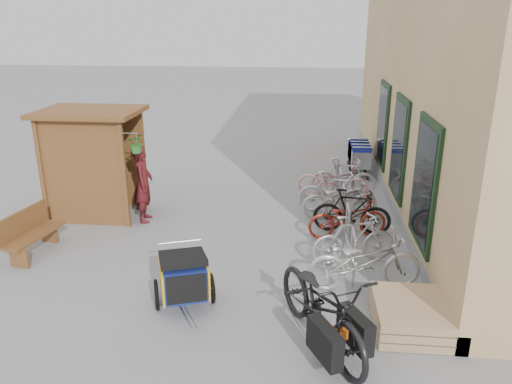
# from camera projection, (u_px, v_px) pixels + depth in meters

# --- Properties ---
(ground) EXTENTS (80.00, 80.00, 0.00)m
(ground) POSITION_uv_depth(u_px,v_px,m) (220.00, 272.00, 8.81)
(ground) COLOR gray
(kiosk) EXTENTS (2.49, 1.65, 2.40)m
(kiosk) POSITION_uv_depth(u_px,v_px,m) (89.00, 148.00, 10.93)
(kiosk) COLOR brown
(kiosk) RESTS_ON ground
(bike_rack) EXTENTS (0.05, 5.35, 0.86)m
(bike_rack) POSITION_uv_depth(u_px,v_px,m) (344.00, 202.00, 10.69)
(bike_rack) COLOR #A5A8AD
(bike_rack) RESTS_ON ground
(pallet_stack) EXTENTS (1.00, 1.20, 0.40)m
(pallet_stack) POSITION_uv_depth(u_px,v_px,m) (410.00, 315.00, 7.15)
(pallet_stack) COLOR tan
(pallet_stack) RESTS_ON ground
(bench) EXTENTS (0.64, 1.43, 0.87)m
(bench) POSITION_uv_depth(u_px,v_px,m) (29.00, 232.00, 9.36)
(bench) COLOR brown
(bench) RESTS_ON ground
(shopping_carts) EXTENTS (0.55, 1.84, 0.98)m
(shopping_carts) POSITION_uv_depth(u_px,v_px,m) (359.00, 153.00, 14.43)
(shopping_carts) COLOR silver
(shopping_carts) RESTS_ON ground
(child_trailer) EXTENTS (1.02, 1.57, 0.91)m
(child_trailer) POSITION_uv_depth(u_px,v_px,m) (184.00, 275.00, 7.66)
(child_trailer) COLOR navy
(child_trailer) RESTS_ON ground
(cargo_bike) EXTENTS (1.76, 2.42, 1.21)m
(cargo_bike) POSITION_uv_depth(u_px,v_px,m) (322.00, 306.00, 6.66)
(cargo_bike) COLOR black
(cargo_bike) RESTS_ON ground
(person_kiosk) EXTENTS (0.49, 0.67, 1.70)m
(person_kiosk) POSITION_uv_depth(u_px,v_px,m) (143.00, 184.00, 10.82)
(person_kiosk) COLOR maroon
(person_kiosk) RESTS_ON ground
(bike_0) EXTENTS (1.97, 0.96, 0.99)m
(bike_0) POSITION_uv_depth(u_px,v_px,m) (365.00, 261.00, 8.12)
(bike_0) COLOR #B4B4B0
(bike_0) RESTS_ON ground
(bike_1) EXTENTS (1.63, 0.89, 0.94)m
(bike_1) POSITION_uv_depth(u_px,v_px,m) (354.00, 239.00, 8.99)
(bike_1) COLOR #B9BABE
(bike_1) RESTS_ON ground
(bike_2) EXTENTS (1.70, 0.91, 0.85)m
(bike_2) POSITION_uv_depth(u_px,v_px,m) (347.00, 218.00, 10.09)
(bike_2) COLOR maroon
(bike_2) RESTS_ON ground
(bike_3) EXTENTS (1.64, 0.65, 0.96)m
(bike_3) POSITION_uv_depth(u_px,v_px,m) (352.00, 211.00, 10.28)
(bike_3) COLOR black
(bike_3) RESTS_ON ground
(bike_4) EXTENTS (1.78, 0.88, 0.89)m
(bike_4) POSITION_uv_depth(u_px,v_px,m) (340.00, 199.00, 11.07)
(bike_4) COLOR #B4B4B0
(bike_4) RESTS_ON ground
(bike_5) EXTENTS (1.70, 0.65, 1.00)m
(bike_5) POSITION_uv_depth(u_px,v_px,m) (334.00, 193.00, 11.34)
(bike_5) COLOR #B9BABE
(bike_5) RESTS_ON ground
(bike_6) EXTENTS (1.84, 0.90, 0.92)m
(bike_6) POSITION_uv_depth(u_px,v_px,m) (333.00, 181.00, 12.29)
(bike_6) COLOR pink
(bike_6) RESTS_ON ground
(bike_7) EXTENTS (1.64, 0.56, 0.97)m
(bike_7) POSITION_uv_depth(u_px,v_px,m) (344.00, 177.00, 12.49)
(bike_7) COLOR #B9BABE
(bike_7) RESTS_ON ground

